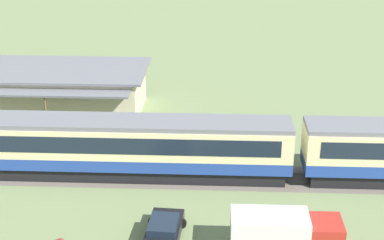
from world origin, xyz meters
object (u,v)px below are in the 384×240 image
object	(u,v)px
passenger_train	(141,145)
parked_car_black	(164,231)
station_building	(61,90)
delivery_truck_red	(284,233)

from	to	relation	value
passenger_train	parked_car_black	distance (m)	7.83
passenger_train	station_building	size ratio (longest dim) A/B	4.30
station_building	parked_car_black	distance (m)	21.27
passenger_train	station_building	bearing A→B (deg)	125.98
passenger_train	delivery_truck_red	size ratio (longest dim) A/B	10.65
station_building	delivery_truck_red	bearing A→B (deg)	-49.44
passenger_train	station_building	distance (m)	13.88
station_building	parked_car_black	world-z (taller)	station_building
passenger_train	station_building	xyz separation A→B (m)	(-8.15, 11.23, -0.34)
parked_car_black	delivery_truck_red	size ratio (longest dim) A/B	0.71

